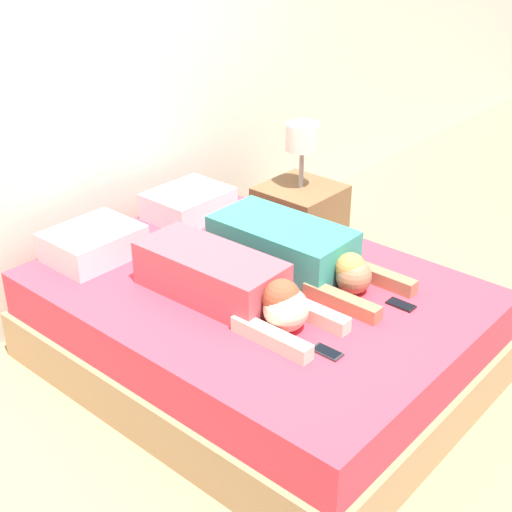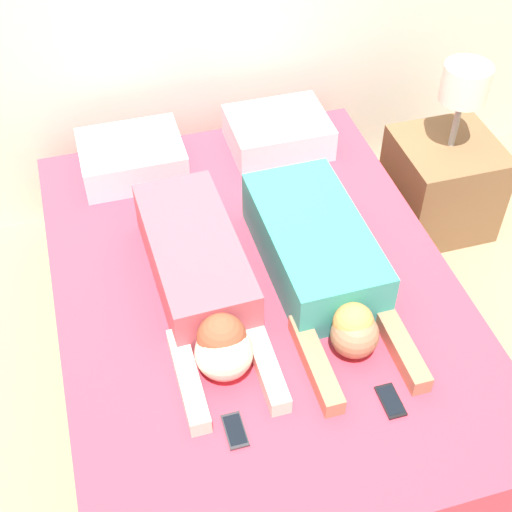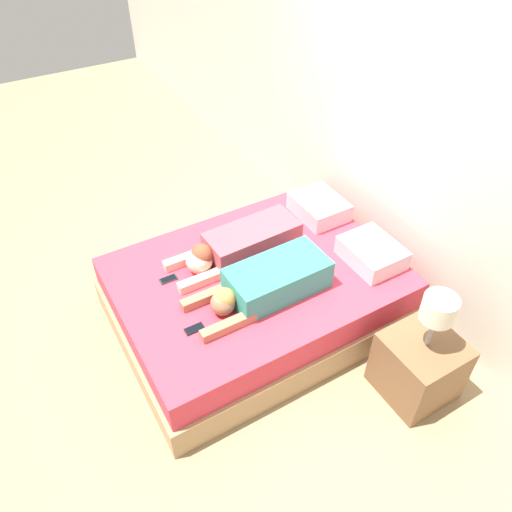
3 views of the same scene
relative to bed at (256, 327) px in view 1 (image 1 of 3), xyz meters
name	(u,v)px [view 1 (image 1 of 3)]	position (x,y,z in m)	size (l,w,h in m)	color
ground_plane	(256,366)	(0.00, 0.00, -0.24)	(12.00, 12.00, 0.00)	#9E8460
wall_back	(85,79)	(0.00, 1.21, 1.06)	(12.00, 0.06, 2.60)	beige
bed	(256,327)	(0.00, 0.00, 0.00)	(1.58, 2.12, 0.50)	tan
pillow_head_left	(93,243)	(-0.34, 0.82, 0.33)	(0.45, 0.36, 0.16)	silver
pillow_head_right	(189,203)	(0.34, 0.82, 0.33)	(0.45, 0.36, 0.16)	silver
person_left	(229,282)	(-0.22, -0.02, 0.36)	(0.34, 1.05, 0.23)	#B24C59
person_right	(294,249)	(0.24, -0.04, 0.36)	(0.38, 1.04, 0.22)	teal
cell_phone_left	(327,352)	(-0.25, -0.60, 0.26)	(0.06, 0.13, 0.01)	#2D2D33
cell_phone_right	(401,305)	(0.28, -0.64, 0.26)	(0.06, 0.13, 0.01)	black
nightstand	(300,216)	(1.15, 0.61, 0.04)	(0.48, 0.48, 0.91)	brown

